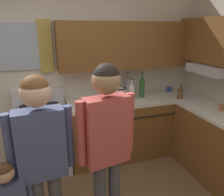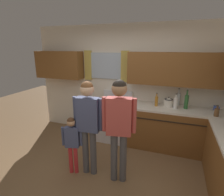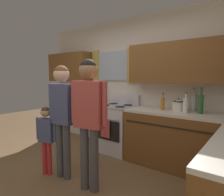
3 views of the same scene
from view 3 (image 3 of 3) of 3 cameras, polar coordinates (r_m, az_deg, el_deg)
name	(u,v)px [view 3 (image 3 of 3)]	position (r m, az deg, el deg)	size (l,w,h in m)	color
ground_plane	(59,189)	(2.91, -15.00, -23.92)	(12.00, 12.00, 0.00)	brown
back_wall_unit	(136,77)	(3.87, 6.83, 6.02)	(4.60, 0.42, 2.60)	silver
kitchen_counter_run	(209,158)	(2.82, 26.25, -15.21)	(2.13, 2.18, 0.90)	brown
stove_oven	(117,127)	(3.90, 1.33, -8.42)	(0.70, 0.67, 1.10)	silver
bottle_oil_amber	(163,103)	(3.37, 14.45, -1.52)	(0.06, 0.06, 0.29)	#B27223
bottle_milk_white	(186,105)	(3.21, 20.47, -1.91)	(0.08, 0.08, 0.31)	white
bottle_tall_clear	(194,102)	(3.43, 22.45, -1.13)	(0.07, 0.07, 0.37)	silver
bottle_wine_green	(201,104)	(3.21, 24.23, -1.47)	(0.08, 0.08, 0.39)	#2D6633
stovetop_kettle	(179,105)	(3.34, 18.65, -1.96)	(0.27, 0.20, 0.21)	silver
adult_holding_child	(62,108)	(2.85, -14.15, -2.88)	(0.50, 0.22, 1.60)	#4C4C51
adult_in_plaid	(89,109)	(2.46, -6.73, -3.29)	(0.51, 0.22, 1.66)	#4C4C51
small_child	(46,133)	(3.08, -18.47, -9.43)	(0.33, 0.16, 1.02)	red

